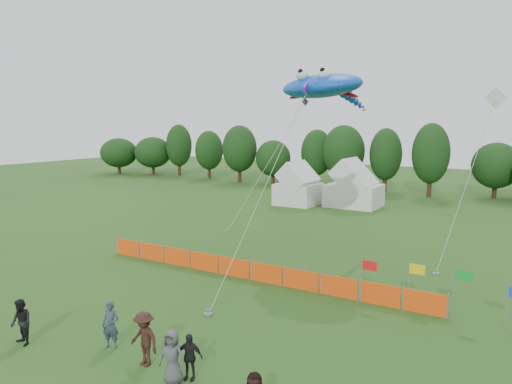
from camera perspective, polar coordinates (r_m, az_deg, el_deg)
The scene contains 14 objects.
ground at distance 18.99m, azimuth -10.09°, elevation -17.99°, with size 160.00×160.00×0.00m, color #234C16.
treeline at distance 58.51m, azimuth 22.03°, elevation 3.47°, with size 104.57×8.78×8.36m.
tent_left at distance 50.08m, azimuth 4.82°, elevation 0.55°, with size 3.95×3.95×3.48m.
tent_right at distance 49.58m, azimuth 11.13°, elevation 0.41°, with size 5.08×4.06×3.58m.
barrier_fence at distance 26.66m, azimuth -0.68°, elevation -8.94°, with size 19.90×0.06×1.00m.
flag_row at distance 23.04m, azimuth 19.58°, elevation -9.89°, with size 6.73×0.58×2.23m.
spectator_a at distance 19.71m, azimuth -16.27°, elevation -14.37°, with size 0.65×0.43×1.78m, color #2D3A4C.
spectator_b at distance 21.11m, azimuth -25.27°, elevation -13.34°, with size 0.85×0.66×1.75m, color black.
spectator_c at distance 18.14m, azimuth -12.67°, elevation -16.04°, with size 1.23×0.71×1.91m, color #331A14.
spectator_d at distance 17.11m, azimuth -7.65°, elevation -18.13°, with size 0.90×0.38×1.54m, color black.
spectator_e at distance 16.89m, azimuth -9.57°, elevation -18.08°, with size 0.87×0.57×1.78m, color #48474C.
stingray_kite at distance 31.30m, azimuth 7.87°, elevation 11.82°, with size 6.79×19.32×11.42m.
small_kite_white at distance 33.69m, azimuth 24.52°, elevation 5.91°, with size 2.39×7.96×10.47m.
small_kite_dark at distance 41.54m, azimuth 1.98°, elevation 4.31°, with size 2.18×9.95×10.43m.
Camera 1 is at (11.54, -12.58, 8.32)m, focal length 35.00 mm.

